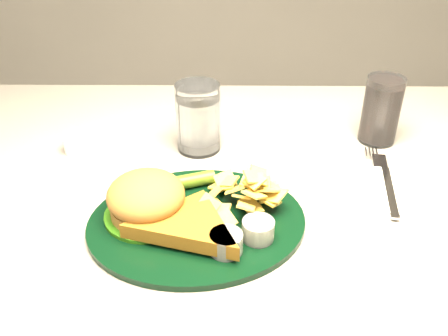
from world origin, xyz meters
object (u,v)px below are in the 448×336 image
at_px(dinner_plate, 196,205).
at_px(cola_glass, 381,110).
at_px(fork_napkin, 388,188).
at_px(water_glass, 198,118).

bearing_deg(dinner_plate, cola_glass, 28.89).
relative_size(cola_glass, fork_napkin, 0.69).
bearing_deg(water_glass, dinner_plate, -87.76).
xyz_separation_m(dinner_plate, cola_glass, (0.31, 0.25, 0.03)).
bearing_deg(fork_napkin, dinner_plate, -155.09).
xyz_separation_m(water_glass, fork_napkin, (0.30, -0.13, -0.05)).
distance_m(water_glass, cola_glass, 0.32).
distance_m(cola_glass, fork_napkin, 0.17).
bearing_deg(dinner_plate, water_glass, 82.84).
relative_size(dinner_plate, water_glass, 2.55).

